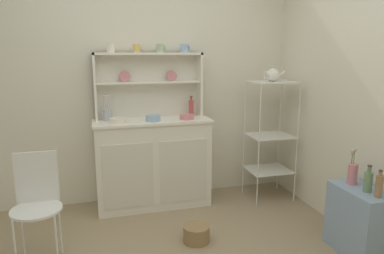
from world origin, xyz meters
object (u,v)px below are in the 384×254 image
(hutch_cabinet, at_px, (153,162))
(oil_bottle, at_px, (368,181))
(floor_basket, at_px, (196,234))
(utensil_jar, at_px, (107,114))
(vinegar_bottle, at_px, (379,186))
(bowl_mixing_large, at_px, (118,120))
(porcelain_teapot, at_px, (273,75))
(cup_cream_0, at_px, (111,48))
(bakers_rack, at_px, (270,129))
(hutch_shelf_unit, at_px, (149,80))
(flower_vase, at_px, (353,172))
(side_shelf_blue, at_px, (359,222))
(wire_chair, at_px, (37,198))
(jam_bottle, at_px, (191,108))

(hutch_cabinet, xyz_separation_m, oil_bottle, (1.40, -1.40, 0.16))
(floor_basket, bearing_deg, utensil_jar, 125.47)
(hutch_cabinet, relative_size, vinegar_bottle, 5.67)
(bowl_mixing_large, xyz_separation_m, porcelain_teapot, (1.59, -0.07, 0.41))
(cup_cream_0, height_order, porcelain_teapot, cup_cream_0)
(bakers_rack, bearing_deg, oil_bottle, -83.03)
(floor_basket, height_order, cup_cream_0, cup_cream_0)
(hutch_shelf_unit, height_order, oil_bottle, hutch_shelf_unit)
(utensil_jar, relative_size, vinegar_bottle, 1.23)
(floor_basket, relative_size, flower_vase, 0.75)
(oil_bottle, distance_m, vinegar_bottle, 0.11)
(side_shelf_blue, relative_size, flower_vase, 1.80)
(vinegar_bottle, bearing_deg, utensil_jar, 139.21)
(vinegar_bottle, bearing_deg, flower_vase, 90.02)
(hutch_cabinet, distance_m, floor_basket, 0.96)
(wire_chair, relative_size, utensil_jar, 3.35)
(cup_cream_0, distance_m, flower_vase, 2.43)
(bakers_rack, height_order, porcelain_teapot, porcelain_teapot)
(wire_chair, distance_m, flower_vase, 2.44)
(hutch_cabinet, bearing_deg, hutch_shelf_unit, 90.00)
(bowl_mixing_large, bearing_deg, cup_cream_0, 95.99)
(side_shelf_blue, bearing_deg, porcelain_teapot, 97.31)
(utensil_jar, xyz_separation_m, oil_bottle, (1.84, -1.48, -0.35))
(flower_vase, bearing_deg, porcelain_teapot, 98.10)
(floor_basket, bearing_deg, bakers_rack, 34.20)
(bowl_mixing_large, bearing_deg, hutch_shelf_unit, 34.73)
(bowl_mixing_large, height_order, vinegar_bottle, bowl_mixing_large)
(hutch_cabinet, bearing_deg, oil_bottle, -44.97)
(hutch_cabinet, xyz_separation_m, utensil_jar, (-0.43, 0.08, 0.50))
(flower_vase, bearing_deg, vinegar_bottle, -89.98)
(wire_chair, bearing_deg, side_shelf_blue, 6.83)
(bakers_rack, height_order, vinegar_bottle, bakers_rack)
(hutch_cabinet, distance_m, flower_vase, 1.88)
(hutch_cabinet, height_order, flower_vase, hutch_cabinet)
(bakers_rack, distance_m, jam_bottle, 0.88)
(bakers_rack, bearing_deg, utensil_jar, 172.46)
(bakers_rack, height_order, cup_cream_0, cup_cream_0)
(utensil_jar, bearing_deg, side_shelf_blue, -37.93)
(wire_chair, xyz_separation_m, jam_bottle, (1.43, 0.89, 0.48))
(side_shelf_blue, distance_m, porcelain_teapot, 1.63)
(side_shelf_blue, distance_m, jam_bottle, 1.88)
(side_shelf_blue, distance_m, oil_bottle, 0.36)
(flower_vase, height_order, oil_bottle, flower_vase)
(wire_chair, bearing_deg, floor_basket, 17.94)
(flower_vase, bearing_deg, utensil_jar, 144.49)
(cup_cream_0, xyz_separation_m, vinegar_bottle, (1.77, -1.63, -0.99))
(hutch_cabinet, xyz_separation_m, flower_vase, (1.40, -1.23, 0.17))
(wire_chair, height_order, vinegar_bottle, wire_chair)
(hutch_cabinet, distance_m, side_shelf_blue, 1.96)
(hutch_cabinet, bearing_deg, jam_bottle, 11.24)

